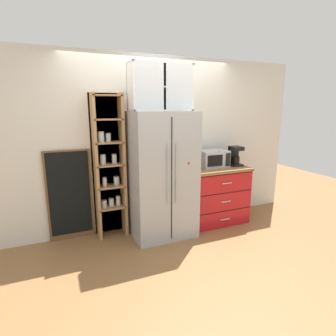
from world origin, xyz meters
The scene contains 11 objects.
ground_plane centered at (0.00, 0.00, 0.00)m, with size 10.69×10.69×0.00m, color olive.
wall_back_cream centered at (0.00, 0.40, 1.27)m, with size 4.99×0.10×2.55m, color silver.
refrigerator centered at (0.00, -0.01, 0.88)m, with size 0.87×0.73×1.77m.
pantry_shelf_column centered at (-0.68, 0.28, 1.02)m, with size 0.45×0.29×2.01m.
counter_cabinet centered at (0.95, 0.06, 0.45)m, with size 0.98×0.62×0.90m.
microwave centered at (0.91, 0.11, 1.03)m, with size 0.44×0.33×0.26m.
coffee_maker centered at (1.30, 0.06, 1.05)m, with size 0.17×0.20×0.31m.
mug_red centered at (0.57, 0.05, 0.94)m, with size 0.11×0.08×0.08m.
bottle_green centered at (0.95, 0.00, 1.01)m, with size 0.06×0.06×0.26m.
upper_cabinet centered at (0.00, 0.04, 2.07)m, with size 0.83×0.32×0.61m.
chalkboard_menu centered at (-1.23, 0.33, 0.64)m, with size 0.60×0.04×1.26m.
Camera 1 is at (-1.37, -3.47, 1.82)m, focal length 29.04 mm.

